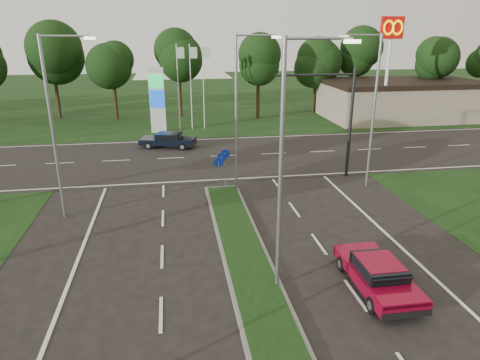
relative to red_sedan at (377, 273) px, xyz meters
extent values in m
cube|color=black|center=(-4.43, 49.70, -0.64)|extent=(160.00, 50.00, 0.02)
cube|color=black|center=(-4.43, 18.70, -0.64)|extent=(160.00, 12.00, 0.02)
cube|color=slate|center=(-4.43, -1.30, -0.58)|extent=(2.00, 26.00, 0.12)
cube|color=gray|center=(17.57, 30.70, 1.36)|extent=(16.00, 9.00, 4.00)
cylinder|color=gray|center=(-3.63, 0.70, 3.86)|extent=(0.16, 0.16, 9.00)
cylinder|color=gray|center=(-2.53, 0.70, 8.26)|extent=(2.20, 0.10, 0.10)
cube|color=#FFF2CC|center=(-1.43, 0.70, 8.16)|extent=(0.50, 0.22, 0.12)
cylinder|color=gray|center=(-3.63, 10.70, 3.86)|extent=(0.16, 0.16, 9.00)
cylinder|color=gray|center=(-2.53, 10.70, 8.26)|extent=(2.20, 0.10, 0.10)
cube|color=#FFF2CC|center=(-1.43, 10.70, 8.16)|extent=(0.50, 0.22, 0.12)
cylinder|color=gray|center=(-12.93, 8.70, 3.86)|extent=(0.16, 0.16, 9.00)
cylinder|color=gray|center=(-11.83, 8.70, 8.26)|extent=(2.20, 0.10, 0.10)
cube|color=#FFF2CC|center=(-10.73, 8.70, 8.16)|extent=(0.50, 0.22, 0.12)
cylinder|color=gray|center=(4.57, 10.70, 3.86)|extent=(0.16, 0.16, 9.00)
cylinder|color=gray|center=(3.47, 10.70, 8.26)|extent=(2.20, 0.10, 0.10)
cube|color=#FFF2CC|center=(2.37, 10.70, 8.16)|extent=(0.50, 0.22, 0.12)
cylinder|color=black|center=(4.07, 12.70, 2.86)|extent=(0.20, 0.20, 7.00)
cylinder|color=black|center=(1.57, 12.70, 5.96)|extent=(5.00, 0.14, 0.14)
cube|color=black|center=(-0.43, 12.70, 5.66)|extent=(0.28, 0.28, 0.90)
sphere|color=#FF190C|center=(-0.43, 12.52, 5.96)|extent=(0.20, 0.20, 0.20)
cylinder|color=gray|center=(-4.73, 10.20, 0.46)|extent=(0.06, 0.06, 2.20)
cylinder|color=#0C26A5|center=(-4.73, 10.20, 1.46)|extent=(0.56, 0.04, 0.56)
cylinder|color=gray|center=(-4.43, 11.20, 0.46)|extent=(0.06, 0.06, 2.20)
cylinder|color=#0C26A5|center=(-4.43, 11.20, 1.46)|extent=(0.56, 0.04, 0.56)
cylinder|color=gray|center=(-4.13, 11.90, 0.46)|extent=(0.06, 0.06, 2.20)
cylinder|color=#0C26A5|center=(-4.13, 11.90, 1.46)|extent=(0.56, 0.04, 0.56)
cube|color=silver|center=(-8.43, 27.70, 2.36)|extent=(1.40, 0.30, 6.00)
cube|color=#0CA53F|center=(-8.43, 27.52, 4.16)|extent=(1.30, 0.08, 1.20)
cube|color=#0C3FBF|center=(-8.43, 27.52, 2.56)|extent=(1.30, 0.08, 1.60)
cylinder|color=silver|center=(-6.43, 28.70, 3.36)|extent=(0.08, 0.08, 8.00)
cube|color=#B2D8B2|center=(-6.08, 28.70, 6.56)|extent=(0.70, 0.02, 1.00)
cylinder|color=silver|center=(-5.23, 28.70, 3.36)|extent=(0.08, 0.08, 8.00)
cube|color=#B2D8B2|center=(-4.88, 28.70, 6.56)|extent=(0.70, 0.02, 1.00)
cylinder|color=silver|center=(-4.03, 28.70, 3.36)|extent=(0.08, 0.08, 8.00)
cube|color=#B2D8B2|center=(-3.68, 28.70, 6.56)|extent=(0.70, 0.02, 1.00)
cylinder|color=silver|center=(13.57, 26.70, 4.36)|extent=(0.30, 0.30, 10.00)
cube|color=#BF0C07|center=(13.57, 26.70, 8.76)|extent=(2.20, 0.35, 2.00)
torus|color=#FFC600|center=(13.12, 26.48, 8.76)|extent=(1.06, 0.16, 1.06)
torus|color=#FFC600|center=(14.02, 26.48, 8.76)|extent=(1.06, 0.16, 1.06)
cylinder|color=black|center=(-4.43, 34.70, 1.56)|extent=(0.36, 0.36, 4.40)
sphere|color=black|center=(-4.43, 34.70, 5.86)|extent=(6.00, 6.00, 6.00)
sphere|color=black|center=(-4.13, 34.50, 6.86)|extent=(4.80, 4.80, 4.80)
cube|color=maroon|center=(0.00, 0.02, -0.10)|extent=(1.80, 4.34, 0.44)
cube|color=black|center=(0.00, -0.06, 0.32)|extent=(1.52, 1.92, 0.41)
cube|color=maroon|center=(0.00, -0.06, 0.53)|extent=(1.43, 1.57, 0.04)
cylinder|color=black|center=(-0.80, 1.41, -0.33)|extent=(0.20, 0.61, 0.61)
cylinder|color=black|center=(0.82, 1.40, -0.33)|extent=(0.20, 0.61, 0.61)
cylinder|color=black|center=(-0.81, -1.36, -0.33)|extent=(0.20, 0.61, 0.61)
cylinder|color=black|center=(0.80, -1.37, -0.33)|extent=(0.20, 0.61, 0.61)
cube|color=black|center=(-7.61, 22.01, -0.09)|extent=(4.73, 2.93, 0.45)
cube|color=black|center=(-7.52, 21.99, 0.34)|extent=(2.28, 2.00, 0.42)
cube|color=black|center=(-7.52, 21.99, 0.55)|extent=(1.92, 1.82, 0.04)
cylinder|color=black|center=(-9.19, 21.60, -0.33)|extent=(0.65, 0.36, 0.62)
cylinder|color=black|center=(-8.74, 23.18, -0.33)|extent=(0.65, 0.36, 0.62)
cylinder|color=black|center=(-6.47, 20.84, -0.33)|extent=(0.65, 0.36, 0.62)
cylinder|color=black|center=(-6.03, 22.42, -0.33)|extent=(0.65, 0.36, 0.62)
camera|label=1|loc=(-7.23, -12.78, 8.48)|focal=32.00mm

